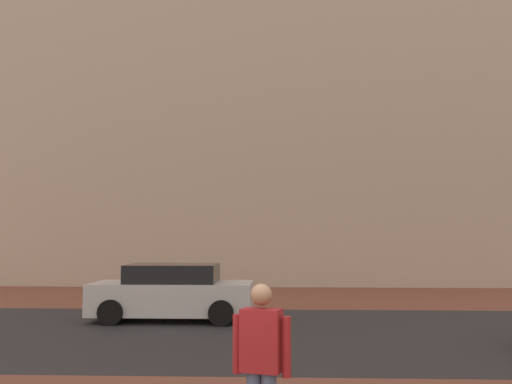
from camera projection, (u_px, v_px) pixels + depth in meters
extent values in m
plane|color=brown|center=(250.00, 323.00, 14.49)|extent=(120.00, 120.00, 0.00)
cube|color=#2D2D33|center=(247.00, 332.00, 13.00)|extent=(120.00, 8.32, 0.00)
cube|color=beige|center=(252.00, 123.00, 32.84)|extent=(28.17, 14.62, 17.74)
cube|color=beige|center=(227.00, 13.00, 33.43)|extent=(5.42, 5.42, 31.07)
cylinder|color=beige|center=(510.00, 53.00, 26.72)|extent=(2.80, 2.80, 21.93)
cube|color=maroon|center=(261.00, 340.00, 5.62)|extent=(0.45, 0.32, 0.62)
cylinder|color=maroon|center=(286.00, 347.00, 5.53)|extent=(0.09, 0.09, 0.59)
cylinder|color=maroon|center=(237.00, 344.00, 5.70)|extent=(0.09, 0.09, 0.59)
cube|color=black|center=(264.00, 336.00, 5.72)|extent=(0.31, 0.21, 0.40)
sphere|color=#9E7556|center=(261.00, 295.00, 5.66)|extent=(0.22, 0.22, 0.22)
cube|color=silver|center=(173.00, 298.00, 14.95)|extent=(4.22, 1.83, 0.82)
cube|color=black|center=(173.00, 273.00, 15.01)|extent=(2.36, 1.61, 0.48)
cylinder|color=black|center=(111.00, 312.00, 14.08)|extent=(0.64, 0.22, 0.64)
cylinder|color=black|center=(130.00, 304.00, 15.90)|extent=(0.64, 0.22, 0.64)
cylinder|color=black|center=(221.00, 313.00, 13.97)|extent=(0.64, 0.22, 0.64)
cylinder|color=black|center=(228.00, 304.00, 15.79)|extent=(0.64, 0.22, 0.64)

